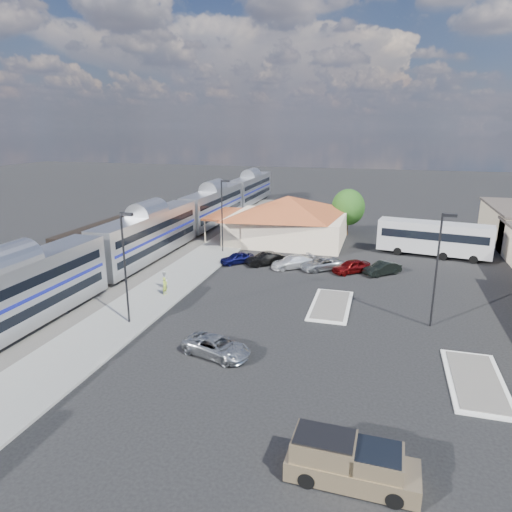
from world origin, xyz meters
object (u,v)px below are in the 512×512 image
(station_depot, at_px, (287,219))
(coach_bus, at_px, (434,237))
(pickup_truck, at_px, (352,463))
(suv, at_px, (217,347))

(station_depot, xyz_separation_m, coach_bus, (18.47, -2.68, -0.75))
(pickup_truck, relative_size, suv, 1.19)
(station_depot, height_order, coach_bus, station_depot)
(suv, xyz_separation_m, coach_bus, (16.36, 30.37, 1.71))
(station_depot, distance_m, pickup_truck, 43.92)
(station_depot, xyz_separation_m, suv, (2.11, -33.06, -2.45))
(pickup_truck, xyz_separation_m, coach_bus, (6.64, 39.55, 1.45))
(station_depot, distance_m, suv, 33.21)
(coach_bus, bearing_deg, station_depot, 91.29)
(suv, height_order, coach_bus, coach_bus)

